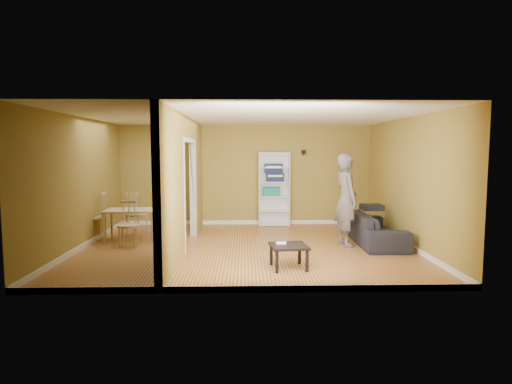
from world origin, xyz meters
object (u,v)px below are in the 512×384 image
sofa (375,224)px  bookshelf (274,189)px  coffee_table (289,248)px  chair_left (95,216)px  person (346,192)px  chair_near (128,224)px  dining_table (131,213)px  chair_far (137,213)px

sofa → bookshelf: 3.05m
sofa → coffee_table: sofa is taller
bookshelf → chair_left: 4.40m
person → coffee_table: person is taller
coffee_table → sofa: bearing=43.0°
chair_left → chair_near: size_ratio=1.13×
person → coffee_table: 2.30m
coffee_table → chair_near: (-3.07, 1.65, 0.13)m
sofa → chair_left: 6.00m
sofa → dining_table: bearing=86.8°
sofa → chair_far: chair_far is taller
chair_near → chair_left: bearing=135.8°
person → dining_table: 4.58m
chair_near → chair_far: (-0.13, 1.21, 0.04)m
coffee_table → chair_far: size_ratio=0.59×
dining_table → chair_near: bearing=-81.0°
dining_table → chair_far: bearing=92.4°
dining_table → chair_near: (0.10, -0.65, -0.14)m
dining_table → chair_left: size_ratio=1.04×
person → chair_left: size_ratio=2.12×
coffee_table → chair_left: 4.63m
bookshelf → chair_far: bookshelf is taller
sofa → chair_near: 5.08m
sofa → chair_left: size_ratio=2.06×
bookshelf → chair_near: 4.01m
chair_left → chair_far: chair_left is taller
person → coffee_table: bearing=130.6°
sofa → chair_near: (-5.08, -0.23, 0.05)m
chair_near → chair_far: 1.22m
dining_table → sofa: bearing=-4.7°
bookshelf → coffee_table: 4.18m
coffee_table → dining_table: 3.93m
coffee_table → chair_near: chair_near is taller
dining_table → person: bearing=-7.6°
coffee_table → chair_left: chair_left is taller
sofa → person: (-0.66, -0.18, 0.70)m
bookshelf → chair_near: size_ratio=2.04×
sofa → chair_far: bearing=80.8°
person → dining_table: (-4.52, 0.60, -0.51)m
person → chair_far: bearing=64.6°
chair_left → coffee_table: bearing=56.7°
chair_left → chair_far: 0.91m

